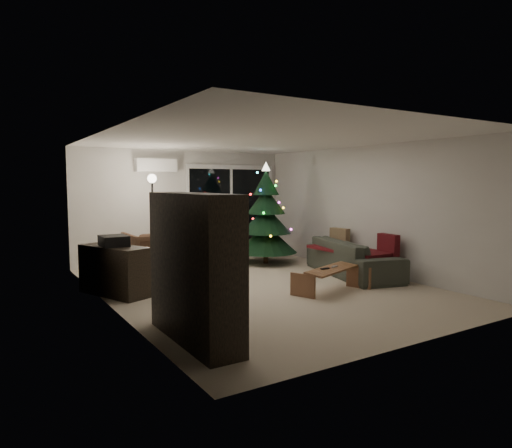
{
  "coord_description": "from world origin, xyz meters",
  "views": [
    {
      "loc": [
        -4.1,
        -6.47,
        1.76
      ],
      "look_at": [
        0.1,
        0.3,
        1.05
      ],
      "focal_mm": 32.0,
      "sensor_mm": 36.0,
      "label": 1
    }
  ],
  "objects_px": {
    "coffee_table": "(332,280)",
    "christmas_tree": "(266,213)",
    "bookshelf": "(177,269)",
    "sofa": "(353,257)",
    "armchair": "(154,255)",
    "media_cabinet": "(115,270)"
  },
  "relations": [
    {
      "from": "media_cabinet",
      "to": "armchair",
      "type": "xyz_separation_m",
      "value": [
        0.93,
        0.81,
        0.06
      ]
    },
    {
      "from": "bookshelf",
      "to": "armchair",
      "type": "height_order",
      "value": "bookshelf"
    },
    {
      "from": "media_cabinet",
      "to": "armchair",
      "type": "height_order",
      "value": "armchair"
    },
    {
      "from": "armchair",
      "to": "media_cabinet",
      "type": "bearing_deg",
      "value": 41.77
    },
    {
      "from": "bookshelf",
      "to": "armchair",
      "type": "bearing_deg",
      "value": 70.62
    },
    {
      "from": "media_cabinet",
      "to": "coffee_table",
      "type": "relative_size",
      "value": 1.0
    },
    {
      "from": "coffee_table",
      "to": "christmas_tree",
      "type": "relative_size",
      "value": 0.56
    },
    {
      "from": "sofa",
      "to": "christmas_tree",
      "type": "xyz_separation_m",
      "value": [
        -0.72,
        1.96,
        0.77
      ]
    },
    {
      "from": "bookshelf",
      "to": "sofa",
      "type": "distance_m",
      "value": 4.67
    },
    {
      "from": "media_cabinet",
      "to": "christmas_tree",
      "type": "distance_m",
      "value": 3.82
    },
    {
      "from": "armchair",
      "to": "sofa",
      "type": "height_order",
      "value": "armchair"
    },
    {
      "from": "bookshelf",
      "to": "armchair",
      "type": "xyz_separation_m",
      "value": [
        0.93,
        3.43,
        -0.38
      ]
    },
    {
      "from": "bookshelf",
      "to": "sofa",
      "type": "relative_size",
      "value": 0.71
    },
    {
      "from": "media_cabinet",
      "to": "coffee_table",
      "type": "xyz_separation_m",
      "value": [
        3.03,
        -1.7,
        -0.19
      ]
    },
    {
      "from": "armchair",
      "to": "christmas_tree",
      "type": "height_order",
      "value": "christmas_tree"
    },
    {
      "from": "bookshelf",
      "to": "media_cabinet",
      "type": "distance_m",
      "value": 2.65
    },
    {
      "from": "sofa",
      "to": "coffee_table",
      "type": "xyz_separation_m",
      "value": [
        -1.27,
        -0.86,
        -0.14
      ]
    },
    {
      "from": "coffee_table",
      "to": "christmas_tree",
      "type": "xyz_separation_m",
      "value": [
        0.56,
        2.82,
        0.91
      ]
    },
    {
      "from": "christmas_tree",
      "to": "armchair",
      "type": "bearing_deg",
      "value": -173.48
    },
    {
      "from": "media_cabinet",
      "to": "christmas_tree",
      "type": "xyz_separation_m",
      "value": [
        3.58,
        1.12,
        0.72
      ]
    },
    {
      "from": "bookshelf",
      "to": "sofa",
      "type": "xyz_separation_m",
      "value": [
        4.3,
        1.77,
        -0.49
      ]
    },
    {
      "from": "bookshelf",
      "to": "coffee_table",
      "type": "bearing_deg",
      "value": 12.55
    }
  ]
}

